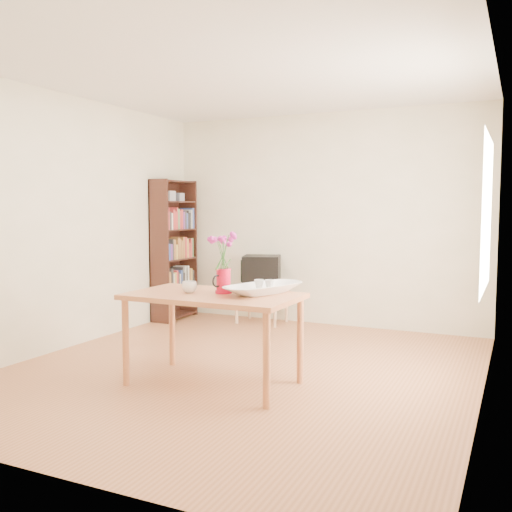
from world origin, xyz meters
The scene contains 11 objects.
room centered at (0.03, 0.00, 1.30)m, with size 4.50×4.50×4.50m.
table centered at (-0.03, -0.47, 0.67)m, with size 1.39×0.81×0.75m.
tv_stand centered at (-0.70, 1.97, 0.39)m, with size 0.60×0.45×0.46m.
bookshelf centered at (-1.85, 1.75, 0.84)m, with size 0.28×0.70×1.80m.
pitcher centered at (0.03, -0.40, 0.84)m, with size 0.14×0.21×0.21m.
flowers centered at (0.03, -0.40, 1.11)m, with size 0.23×0.23×0.33m, color #EC37BC, non-canonical shape.
mug centered at (-0.23, -0.51, 0.80)m, with size 0.12×0.12×0.10m, color white.
bowl centered at (0.34, -0.29, 0.98)m, with size 0.49×0.49×0.46m, color white.
teacup_a centered at (0.30, -0.29, 0.93)m, with size 0.07×0.07×0.06m, color white.
teacup_b centered at (0.39, -0.27, 0.93)m, with size 0.07×0.07×0.06m, color white.
television centered at (-0.70, 1.98, 0.66)m, with size 0.55×0.53×0.39m.
Camera 1 is at (2.22, -4.48, 1.45)m, focal length 40.00 mm.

